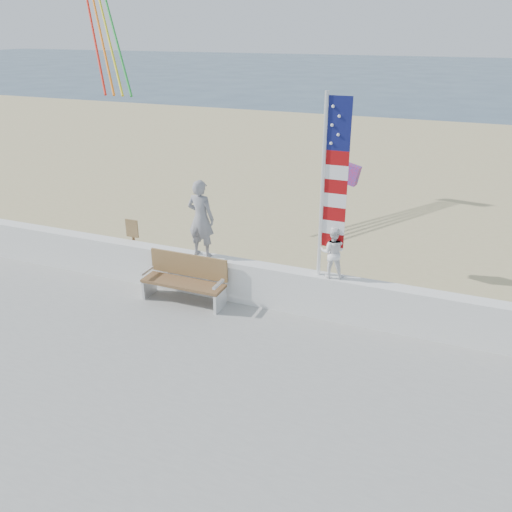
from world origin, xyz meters
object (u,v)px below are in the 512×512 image
Objects in this scene: adult at (201,219)px; bench at (185,279)px; child at (333,252)px; flag at (330,181)px.

bench is at bearing 71.29° from adult.
child is 3.19m from bench.
adult reaches higher than bench.
flag is (-0.14, -0.00, 1.40)m from child.
adult is 2.86m from child.
bench is 3.72m from flag.
flag is (2.70, -0.00, 1.09)m from adult.
child is 0.29× the size of flag.
bench is 0.51× the size of flag.
adult is at bearing -8.20° from child.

